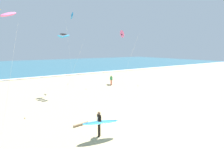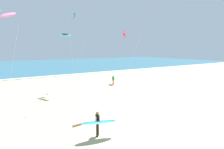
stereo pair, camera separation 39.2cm
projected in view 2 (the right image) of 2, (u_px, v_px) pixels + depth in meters
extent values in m
plane|color=tan|center=(145.00, 132.00, 12.68)|extent=(160.00, 160.00, 0.00)
cube|color=#2D6075|center=(26.00, 66.00, 62.48)|extent=(160.00, 60.00, 0.08)
cube|color=white|center=(46.00, 76.00, 37.61)|extent=(160.00, 1.34, 0.01)
cylinder|color=black|center=(97.00, 131.00, 11.97)|extent=(0.13, 0.13, 0.88)
cylinder|color=black|center=(98.00, 129.00, 12.15)|extent=(0.13, 0.13, 0.88)
cube|color=black|center=(97.00, 119.00, 11.96)|extent=(0.26, 0.37, 0.60)
cube|color=white|center=(96.00, 119.00, 11.91)|extent=(0.05, 0.20, 0.32)
sphere|color=brown|center=(97.00, 113.00, 11.90)|extent=(0.21, 0.21, 0.21)
cylinder|color=black|center=(98.00, 119.00, 11.73)|extent=(0.09, 0.09, 0.26)
cylinder|color=black|center=(98.00, 121.00, 11.64)|extent=(0.26, 0.13, 0.14)
cylinder|color=black|center=(96.00, 119.00, 12.18)|extent=(0.09, 0.09, 0.56)
ellipsoid|color=#3399D8|center=(99.00, 122.00, 11.63)|extent=(2.45, 1.03, 0.19)
cube|color=#333333|center=(99.00, 122.00, 11.63)|extent=(2.06, 0.42, 0.11)
cube|color=#262628|center=(114.00, 121.00, 12.00)|extent=(0.12, 0.03, 0.14)
cone|color=pink|center=(125.00, 34.00, 31.29)|extent=(0.53, 1.34, 1.30)
cube|color=black|center=(125.00, 35.00, 31.31)|extent=(0.47, 0.07, 0.24)
cylinder|color=silver|center=(132.00, 59.00, 29.74)|extent=(0.51, 4.81, 7.93)
cylinder|color=brown|center=(140.00, 86.00, 28.16)|extent=(0.06, 0.06, 0.10)
ellipsoid|color=#2D99DB|center=(62.00, 37.00, 23.27)|extent=(0.99, 0.69, 0.46)
ellipsoid|color=black|center=(65.00, 34.00, 22.72)|extent=(0.97, 0.69, 0.20)
ellipsoid|color=#2D99DB|center=(68.00, 36.00, 22.24)|extent=(0.99, 0.69, 0.46)
cylinder|color=silver|center=(77.00, 65.00, 24.36)|extent=(3.20, 0.60, 7.08)
cylinder|color=brown|center=(88.00, 89.00, 25.95)|extent=(0.06, 0.06, 0.10)
cone|color=#2D99DB|center=(74.00, 16.00, 25.79)|extent=(0.39, 0.99, 0.97)
cube|color=white|center=(74.00, 17.00, 25.81)|extent=(0.35, 0.04, 0.24)
cylinder|color=silver|center=(72.00, 53.00, 27.82)|extent=(0.19, 2.97, 10.03)
cylinder|color=brown|center=(70.00, 84.00, 29.81)|extent=(0.06, 0.06, 0.10)
ellipsoid|color=pink|center=(8.00, 15.00, 11.47)|extent=(1.34, 1.43, 0.63)
cylinder|color=silver|center=(11.00, 74.00, 13.46)|extent=(1.72, 1.99, 7.68)
cylinder|color=brown|center=(25.00, 117.00, 15.29)|extent=(0.06, 0.06, 0.10)
cylinder|color=#D8593F|center=(113.00, 82.00, 29.11)|extent=(0.22, 0.22, 0.84)
cube|color=#339351|center=(113.00, 78.00, 29.01)|extent=(0.28, 0.36, 0.54)
sphere|color=tan|center=(113.00, 76.00, 28.96)|extent=(0.20, 0.20, 0.20)
cylinder|color=#339351|center=(114.00, 79.00, 28.90)|extent=(0.08, 0.08, 0.50)
cylinder|color=#339351|center=(112.00, 79.00, 29.15)|extent=(0.08, 0.08, 0.50)
cylinder|color=#846B4C|center=(80.00, 124.00, 13.89)|extent=(1.24, 0.29, 0.16)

